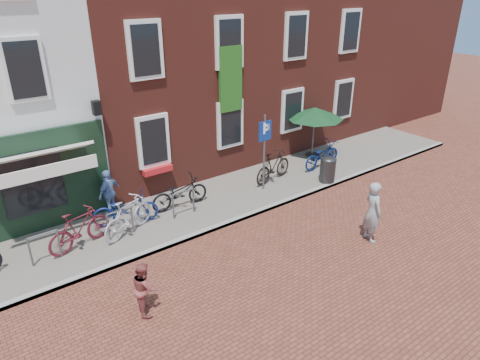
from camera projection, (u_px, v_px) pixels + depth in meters
ground at (190, 240)px, 12.05m from camera, size 80.00×80.00×0.00m
sidewalk at (193, 208)px, 13.66m from camera, size 24.00×3.00×0.10m
building_brick_mid at (135, 29)px, 16.14m from camera, size 6.00×8.00×10.00m
building_brick_right at (259, 21)px, 19.39m from camera, size 6.00×8.00×10.00m
filler_right at (352, 25)px, 23.12m from camera, size 7.00×8.00×9.00m
litter_bin at (328, 168)px, 15.17m from camera, size 0.55×0.55×1.01m
parking_sign at (265, 142)px, 14.10m from camera, size 0.50×0.07×2.64m
parasol at (315, 111)px, 16.87m from camera, size 2.28×2.28×2.14m
woman at (373, 212)px, 11.74m from camera, size 0.61×0.75×1.77m
boy at (144, 288)px, 9.21m from camera, size 0.60×0.70×1.25m
cafe_person at (109, 192)px, 12.92m from camera, size 0.93×0.72×1.47m
bicycle_1 at (79, 229)px, 11.37m from camera, size 1.90×0.96×1.10m
bicycle_2 at (125, 209)px, 12.49m from camera, size 1.99×1.22×0.99m
bicycle_3 at (128, 216)px, 12.00m from camera, size 1.88×1.19×1.10m
bicycle_4 at (180, 193)px, 13.44m from camera, size 1.91×0.75×0.99m
bicycle_5 at (273, 166)px, 15.22m from camera, size 1.89×0.85×1.10m
bicycle_6 at (322, 155)px, 16.39m from camera, size 1.93×0.81×0.99m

